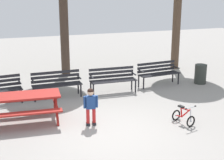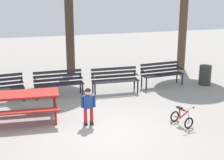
{
  "view_description": "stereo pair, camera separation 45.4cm",
  "coord_description": "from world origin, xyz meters",
  "px_view_note": "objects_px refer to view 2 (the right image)",
  "views": [
    {
      "loc": [
        -2.56,
        -6.86,
        3.38
      ],
      "look_at": [
        0.66,
        1.62,
        0.85
      ],
      "focal_mm": 51.2,
      "sensor_mm": 36.0,
      "label": 1
    },
    {
      "loc": [
        -2.14,
        -7.01,
        3.38
      ],
      "look_at": [
        0.66,
        1.62,
        0.85
      ],
      "focal_mm": 51.2,
      "sensor_mm": 36.0,
      "label": 2
    }
  ],
  "objects_px": {
    "park_bench_left": "(58,81)",
    "kids_bicycle": "(182,118)",
    "picnic_table": "(25,99)",
    "trash_bin": "(205,75)",
    "park_bench_right": "(115,78)",
    "park_bench_far_right": "(161,72)",
    "child_standing": "(88,103)"
  },
  "relations": [
    {
      "from": "park_bench_far_right",
      "to": "kids_bicycle",
      "type": "distance_m",
      "value": 3.63
    },
    {
      "from": "park_bench_right",
      "to": "trash_bin",
      "type": "bearing_deg",
      "value": -2.63
    },
    {
      "from": "park_bench_right",
      "to": "kids_bicycle",
      "type": "relative_size",
      "value": 2.64
    },
    {
      "from": "child_standing",
      "to": "kids_bicycle",
      "type": "bearing_deg",
      "value": -18.8
    },
    {
      "from": "park_bench_left",
      "to": "park_bench_far_right",
      "type": "xyz_separation_m",
      "value": [
        3.79,
        0.07,
        0.0
      ]
    },
    {
      "from": "park_bench_left",
      "to": "trash_bin",
      "type": "height_order",
      "value": "park_bench_left"
    },
    {
      "from": "picnic_table",
      "to": "park_bench_left",
      "type": "xyz_separation_m",
      "value": [
        1.17,
        1.78,
        -0.08
      ]
    },
    {
      "from": "trash_bin",
      "to": "park_bench_far_right",
      "type": "bearing_deg",
      "value": 166.05
    },
    {
      "from": "park_bench_right",
      "to": "picnic_table",
      "type": "bearing_deg",
      "value": -152.37
    },
    {
      "from": "kids_bicycle",
      "to": "park_bench_far_right",
      "type": "bearing_deg",
      "value": 71.95
    },
    {
      "from": "picnic_table",
      "to": "trash_bin",
      "type": "xyz_separation_m",
      "value": [
        6.57,
        1.45,
        -0.23
      ]
    },
    {
      "from": "child_standing",
      "to": "park_bench_right",
      "type": "bearing_deg",
      "value": 57.73
    },
    {
      "from": "park_bench_right",
      "to": "kids_bicycle",
      "type": "height_order",
      "value": "park_bench_right"
    },
    {
      "from": "park_bench_right",
      "to": "child_standing",
      "type": "relative_size",
      "value": 1.62
    },
    {
      "from": "picnic_table",
      "to": "park_bench_left",
      "type": "relative_size",
      "value": 1.2
    },
    {
      "from": "park_bench_right",
      "to": "park_bench_far_right",
      "type": "xyz_separation_m",
      "value": [
        1.89,
        0.24,
        0.0
      ]
    },
    {
      "from": "park_bench_left",
      "to": "child_standing",
      "type": "xyz_separation_m",
      "value": [
        0.37,
        -2.59,
        0.07
      ]
    },
    {
      "from": "picnic_table",
      "to": "child_standing",
      "type": "distance_m",
      "value": 1.75
    },
    {
      "from": "park_bench_left",
      "to": "child_standing",
      "type": "relative_size",
      "value": 1.6
    },
    {
      "from": "park_bench_right",
      "to": "kids_bicycle",
      "type": "xyz_separation_m",
      "value": [
        0.77,
        -3.21,
        -0.31
      ]
    },
    {
      "from": "park_bench_right",
      "to": "child_standing",
      "type": "bearing_deg",
      "value": -122.27
    },
    {
      "from": "picnic_table",
      "to": "park_bench_far_right",
      "type": "relative_size",
      "value": 1.19
    },
    {
      "from": "park_bench_right",
      "to": "park_bench_far_right",
      "type": "bearing_deg",
      "value": 7.15
    },
    {
      "from": "park_bench_left",
      "to": "kids_bicycle",
      "type": "xyz_separation_m",
      "value": [
        2.67,
        -3.37,
        -0.31
      ]
    },
    {
      "from": "kids_bicycle",
      "to": "picnic_table",
      "type": "bearing_deg",
      "value": 157.46
    },
    {
      "from": "park_bench_left",
      "to": "kids_bicycle",
      "type": "relative_size",
      "value": 2.61
    },
    {
      "from": "park_bench_far_right",
      "to": "kids_bicycle",
      "type": "height_order",
      "value": "park_bench_far_right"
    },
    {
      "from": "park_bench_far_right",
      "to": "kids_bicycle",
      "type": "bearing_deg",
      "value": -108.05
    },
    {
      "from": "park_bench_left",
      "to": "kids_bicycle",
      "type": "height_order",
      "value": "park_bench_left"
    },
    {
      "from": "park_bench_left",
      "to": "park_bench_right",
      "type": "relative_size",
      "value": 0.99
    },
    {
      "from": "park_bench_left",
      "to": "child_standing",
      "type": "bearing_deg",
      "value": -81.79
    },
    {
      "from": "picnic_table",
      "to": "trash_bin",
      "type": "height_order",
      "value": "picnic_table"
    }
  ]
}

